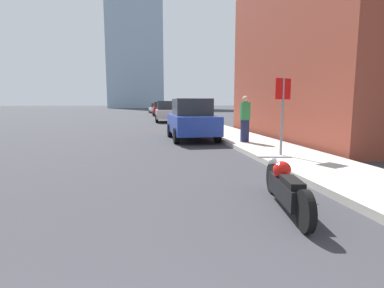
{
  "coord_description": "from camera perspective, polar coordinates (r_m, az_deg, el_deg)",
  "views": [
    {
      "loc": [
        0.55,
        -0.29,
        1.67
      ],
      "look_at": [
        1.49,
        5.59,
        0.85
      ],
      "focal_mm": 28.0,
      "sensor_mm": 36.0,
      "label": 1
    }
  ],
  "objects": [
    {
      "name": "sidewalk",
      "position": [
        40.56,
        -2.89,
        5.54
      ],
      "size": [
        2.27,
        240.0,
        0.15
      ],
      "color": "#B2ADA3",
      "rests_on": "ground_plane"
    },
    {
      "name": "brick_storefront",
      "position": [
        16.92,
        30.43,
        14.49
      ],
      "size": [
        9.58,
        11.15,
        7.89
      ],
      "color": "brown",
      "rests_on": "ground_plane"
    },
    {
      "name": "distant_tower",
      "position": [
        111.32,
        -10.85,
        20.87
      ],
      "size": [
        18.1,
        18.1,
        54.15
      ],
      "color": "#8CA5BC",
      "rests_on": "ground_plane"
    },
    {
      "name": "motorcycle",
      "position": [
        5.02,
        17.36,
        -7.76
      ],
      "size": [
        0.69,
        2.26,
        0.72
      ],
      "rotation": [
        0.0,
        0.0,
        -0.18
      ],
      "color": "black",
      "rests_on": "ground_plane"
    },
    {
      "name": "parked_car_blue",
      "position": [
        13.67,
        -0.06,
        4.64
      ],
      "size": [
        2.02,
        4.12,
        1.86
      ],
      "rotation": [
        0.0,
        0.0,
        0.02
      ],
      "color": "#1E3899",
      "rests_on": "ground_plane"
    },
    {
      "name": "parked_car_silver",
      "position": [
        26.72,
        -4.84,
        6.16
      ],
      "size": [
        2.06,
        4.32,
        1.85
      ],
      "rotation": [
        0.0,
        0.0,
        -0.02
      ],
      "color": "#BCBCC1",
      "rests_on": "ground_plane"
    },
    {
      "name": "parked_car_red",
      "position": [
        39.61,
        -6.09,
        6.66
      ],
      "size": [
        1.94,
        4.58,
        1.81
      ],
      "rotation": [
        0.0,
        0.0,
        0.0
      ],
      "color": "red",
      "rests_on": "ground_plane"
    },
    {
      "name": "parked_car_white",
      "position": [
        50.37,
        -6.99,
        6.78
      ],
      "size": [
        2.21,
        4.07,
        1.65
      ],
      "rotation": [
        0.0,
        0.0,
        0.1
      ],
      "color": "silver",
      "rests_on": "ground_plane"
    },
    {
      "name": "stop_sign",
      "position": [
        9.12,
        16.89,
        7.45
      ],
      "size": [
        0.57,
        0.26,
        2.22
      ],
      "color": "slate",
      "rests_on": "sidewalk"
    },
    {
      "name": "pedestrian",
      "position": [
        11.91,
        10.07,
        4.87
      ],
      "size": [
        0.36,
        0.25,
        1.8
      ],
      "color": "#1E2347",
      "rests_on": "sidewalk"
    }
  ]
}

